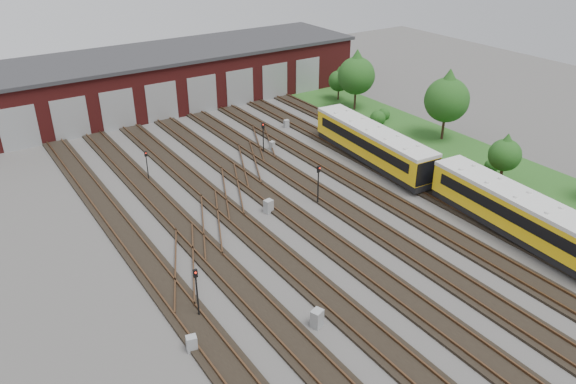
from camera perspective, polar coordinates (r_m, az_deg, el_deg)
ground at (r=40.36m, az=9.00°, el=-6.16°), size 120.00×120.00×0.00m
track_network at (r=40.56m, az=8.28°, el=-5.73°), size 30.40×70.00×0.33m
maintenance_shed at (r=70.97m, az=-13.12°, el=11.18°), size 51.00×12.50×6.35m
grass_verge at (r=58.91m, az=16.41°, el=4.19°), size 8.00×55.00×0.05m
metro_train at (r=44.09m, az=22.40°, el=-2.06°), size 3.81×47.33×3.13m
signal_mast_0 at (r=33.42m, az=-9.27°, el=-9.53°), size 0.28×0.26×3.42m
signal_mast_1 at (r=50.70m, az=-14.16°, el=2.94°), size 0.23×0.22×2.87m
signal_mast_2 at (r=55.00m, az=-2.54°, el=5.95°), size 0.32×0.31×3.17m
signal_mast_3 at (r=45.22m, az=3.10°, el=1.23°), size 0.32×0.30×3.42m
relay_cabinet_0 at (r=32.33m, az=-9.75°, el=-14.93°), size 0.67×0.59×0.96m
relay_cabinet_1 at (r=44.67m, az=-1.99°, el=-1.46°), size 0.76×0.68×1.10m
relay_cabinet_2 at (r=33.39m, az=2.96°, el=-12.70°), size 0.84×0.77×1.13m
relay_cabinet_3 at (r=62.20m, az=-0.16°, el=6.95°), size 0.57×0.49×0.88m
relay_cabinet_4 at (r=56.40m, az=-1.63°, el=4.75°), size 0.65×0.60×0.86m
tree_0 at (r=67.25m, az=6.98°, el=12.08°), size 4.36×4.36×7.23m
tree_1 at (r=71.15m, az=5.20°, el=11.42°), size 2.58×2.58×4.28m
tree_2 at (r=59.70m, az=15.90°, el=9.49°), size 4.54×4.54×7.52m
tree_3 at (r=51.96m, az=21.23°, el=3.87°), size 2.82×2.82×4.67m
bush_0 at (r=55.02m, az=19.99°, el=2.68°), size 1.29×1.29×1.29m
bush_1 at (r=63.99m, az=9.12°, el=7.61°), size 1.75×1.75×1.75m
bush_2 at (r=65.68m, az=9.70°, el=7.94°), size 1.44×1.44×1.44m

